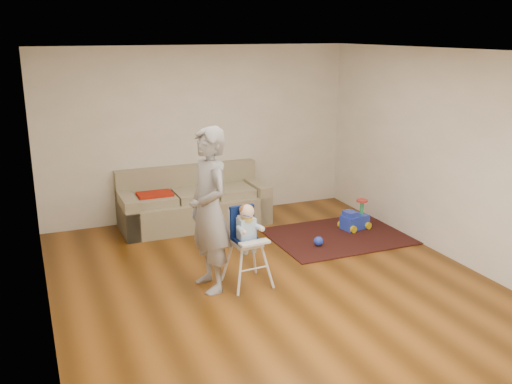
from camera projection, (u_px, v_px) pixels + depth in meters
name	position (u px, v px, depth m)	size (l,w,h in m)	color
ground	(269.00, 279.00, 6.91)	(5.50, 5.50, 0.00)	#4C290A
room_envelope	(252.00, 120.00, 6.87)	(5.04, 5.52, 2.72)	silver
sofa	(194.00, 198.00, 8.75)	(2.25, 0.92, 0.87)	gray
side_table	(145.00, 213.00, 8.62)	(0.50, 0.50, 0.50)	black
area_rug	(339.00, 236.00, 8.35)	(1.96, 1.47, 0.02)	black
ride_on_toy	(355.00, 215.00, 8.59)	(0.40, 0.28, 0.44)	blue
toy_ball	(319.00, 241.00, 7.93)	(0.13, 0.13, 0.13)	blue
high_chair	(247.00, 246.00, 6.66)	(0.50, 0.50, 1.00)	silver
adult	(209.00, 210.00, 6.44)	(0.70, 0.46, 1.91)	gray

